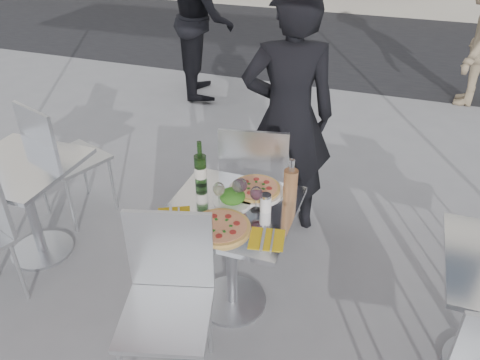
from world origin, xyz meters
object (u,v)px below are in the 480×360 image
(napkin_right, at_px, (267,239))
(wineglass_white_b, at_px, (238,187))
(side_chair_lfar, at_px, (58,154))
(woman_diner, at_px, (288,118))
(sugar_shaker, at_px, (266,203))
(pedestrian_a, at_px, (203,17))
(wine_bottle, at_px, (200,169))
(pizza_near, at_px, (220,227))
(pedestrian_b, at_px, (478,37))
(napkin_left, at_px, (174,216))
(side_table_left, at_px, (26,191))
(wineglass_red_b, at_px, (256,194))
(chair_near, at_px, (168,290))
(main_table, at_px, (232,237))
(carafe, at_px, (290,186))
(chair_far, at_px, (255,177))
(salad_plate, at_px, (232,197))
(wineglass_white_a, at_px, (219,190))
(wineglass_red_a, at_px, (241,186))
(pizza_far, at_px, (256,189))

(napkin_right, bearing_deg, wineglass_white_b, 123.01)
(side_chair_lfar, height_order, woman_diner, woman_diner)
(sugar_shaker, bearing_deg, pedestrian_a, 118.45)
(wine_bottle, bearing_deg, pizza_near, -53.75)
(woman_diner, xyz_separation_m, pedestrian_b, (1.48, 3.15, -0.11))
(napkin_left, bearing_deg, wineglass_white_b, 14.15)
(side_table_left, relative_size, napkin_right, 3.57)
(wineglass_red_b, height_order, napkin_left, wineglass_red_b)
(chair_near, height_order, wineglass_red_b, chair_near)
(main_table, distance_m, napkin_right, 0.40)
(side_chair_lfar, height_order, carafe, carafe)
(chair_far, distance_m, napkin_left, 0.84)
(woman_diner, height_order, napkin_left, woman_diner)
(chair_far, xyz_separation_m, chair_near, (-0.09, -1.15, -0.02))
(pedestrian_a, relative_size, pizza_near, 5.87)
(chair_near, bearing_deg, carafe, 42.03)
(side_table_left, height_order, wine_bottle, wine_bottle)
(pedestrian_b, height_order, wineglass_red_b, pedestrian_b)
(wineglass_red_b, bearing_deg, pedestrian_b, 70.80)
(chair_far, height_order, salad_plate, chair_far)
(woman_diner, relative_size, wineglass_white_a, 11.59)
(woman_diner, bearing_deg, sugar_shaker, 76.28)
(sugar_shaker, bearing_deg, wineglass_red_a, 166.91)
(salad_plate, xyz_separation_m, sugar_shaker, (0.20, -0.01, 0.02))
(side_chair_lfar, height_order, pedestrian_b, pedestrian_b)
(side_chair_lfar, relative_size, sugar_shaker, 9.32)
(chair_near, relative_size, side_chair_lfar, 0.97)
(carafe, bearing_deg, wineglass_red_b, -141.50)
(chair_near, xyz_separation_m, pedestrian_a, (-1.46, 3.89, 0.38))
(napkin_right, bearing_deg, woman_diner, 88.84)
(wineglass_red_a, relative_size, wineglass_red_b, 1.00)
(wineglass_white_b, bearing_deg, carafe, 17.56)
(pedestrian_b, bearing_deg, carafe, -9.03)
(wine_bottle, relative_size, napkin_left, 1.22)
(carafe, height_order, napkin_right, carafe)
(pedestrian_a, relative_size, pizza_far, 5.79)
(chair_near, bearing_deg, napkin_left, 94.20)
(woman_diner, xyz_separation_m, wine_bottle, (-0.34, -0.78, -0.05))
(side_chair_lfar, distance_m, sugar_shaker, 1.81)
(salad_plate, bearing_deg, side_table_left, -177.93)
(wineglass_white_a, bearing_deg, carafe, 23.05)
(pizza_near, bearing_deg, woman_diner, 86.50)
(pizza_near, xyz_separation_m, wineglass_red_b, (0.13, 0.22, 0.10))
(salad_plate, distance_m, wineglass_white_a, 0.11)
(chair_far, distance_m, woman_diner, 0.48)
(chair_far, height_order, pizza_near, chair_far)
(side_table_left, distance_m, side_chair_lfar, 0.44)
(salad_plate, bearing_deg, napkin_left, -137.61)
(pizza_near, distance_m, wineglass_red_a, 0.29)
(wineglass_red_a, xyz_separation_m, napkin_right, (0.24, -0.28, -0.11))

